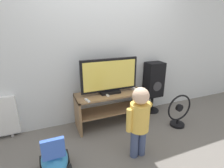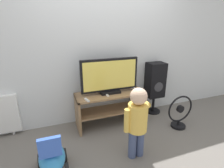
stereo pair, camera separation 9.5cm
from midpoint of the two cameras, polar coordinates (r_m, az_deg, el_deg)
The scene contains 11 objects.
ground_plane at distance 2.99m, azimuth 1.83°, elevation -14.70°, with size 16.00×16.00×0.00m, color slate.
wall_back at distance 3.00m, azimuth -1.65°, elevation 12.09°, with size 10.00×0.06×2.60m.
tv_stand at distance 2.98m, azimuth 0.34°, elevation -6.49°, with size 1.15×0.44×0.57m.
television at distance 2.83m, azimuth 0.23°, elevation 2.49°, with size 0.95×0.20×0.58m.
game_console at distance 3.05m, azimuth 8.20°, elevation -1.62°, with size 0.04×0.17×0.05m.
remote_primary at distance 2.64m, azimuth -7.18°, elevation -5.19°, with size 0.06×0.13×0.03m.
remote_secondary at distance 2.81m, azimuth -0.79°, elevation -3.51°, with size 0.05×0.13×0.03m.
child at distance 2.23m, azimuth 9.49°, elevation -10.77°, with size 0.37×0.53×0.96m.
speaker_tower at distance 3.41m, azimuth 14.67°, elevation 0.84°, with size 0.33×0.29×0.99m.
floor_fan at distance 3.17m, azimuth 22.05°, elevation -8.88°, with size 0.47×0.24×0.57m.
ride_on_toy at distance 2.26m, azimuth -17.75°, elevation -21.93°, with size 0.33×0.47×0.56m.
Camera 2 is at (-0.89, -2.32, 1.67)m, focal length 28.00 mm.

